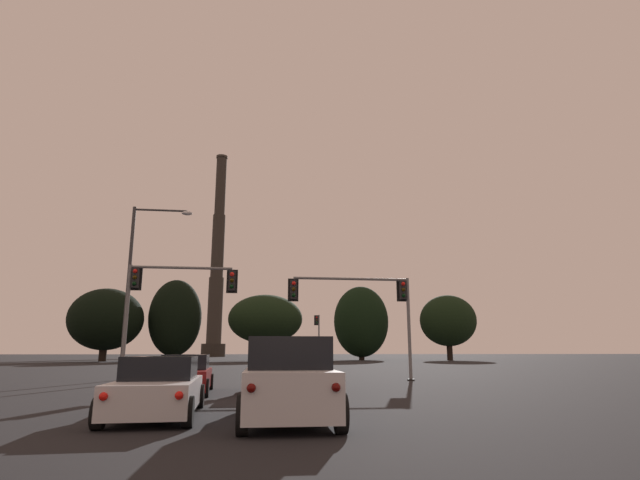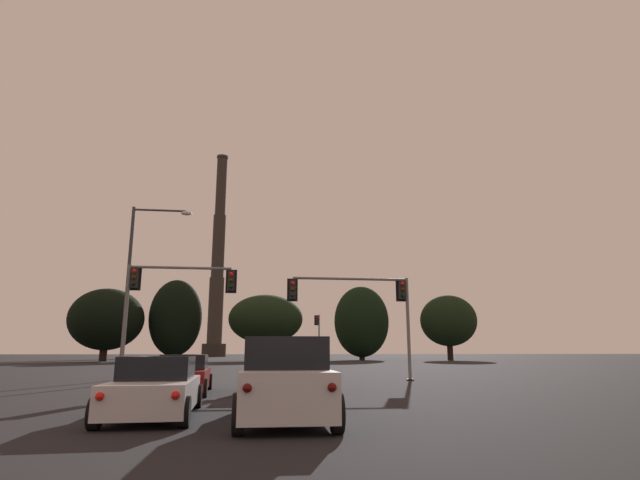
{
  "view_description": "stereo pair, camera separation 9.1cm",
  "coord_description": "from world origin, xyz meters",
  "views": [
    {
      "loc": [
        -0.89,
        0.31,
        1.55
      ],
      "look_at": [
        5.87,
        52.18,
        13.26
      ],
      "focal_mm": 28.0,
      "sensor_mm": 36.0,
      "label": 1
    },
    {
      "loc": [
        -0.8,
        0.3,
        1.55
      ],
      "look_at": [
        5.87,
        52.18,
        13.26
      ],
      "focal_mm": 28.0,
      "sensor_mm": 36.0,
      "label": 2
    }
  ],
  "objects": [
    {
      "name": "treeline_left_mid",
      "position": [
        18.75,
        92.02,
        6.98
      ],
      "size": [
        10.09,
        9.08,
        13.47
      ],
      "color": "black",
      "rests_on": "ground_plane"
    },
    {
      "name": "suv_center_lane_front",
      "position": [
        0.23,
        20.75,
        0.9
      ],
      "size": [
        2.22,
        4.95,
        1.86
      ],
      "rotation": [
        0.0,
        0.0,
        -0.03
      ],
      "color": "maroon",
      "rests_on": "ground_plane"
    },
    {
      "name": "treeline_far_right",
      "position": [
        33.77,
        87.46,
        6.98
      ],
      "size": [
        10.15,
        9.13,
        11.56
      ],
      "color": "black",
      "rests_on": "ground_plane"
    },
    {
      "name": "treeline_center_right",
      "position": [
        -14.25,
        88.13,
        7.14
      ],
      "size": [
        8.76,
        7.88,
        13.57
      ],
      "color": "black",
      "rests_on": "ground_plane"
    },
    {
      "name": "sedan_left_lane_front",
      "position": [
        -3.44,
        20.41,
        0.67
      ],
      "size": [
        2.15,
        4.76,
        1.43
      ],
      "rotation": [
        0.0,
        0.0,
        0.04
      ],
      "color": "maroon",
      "rests_on": "ground_plane"
    },
    {
      "name": "treeline_far_left",
      "position": [
        0.96,
        86.37,
        6.91
      ],
      "size": [
        12.57,
        11.31,
        11.03
      ],
      "color": "black",
      "rests_on": "ground_plane"
    },
    {
      "name": "smokestack",
      "position": [
        -12.66,
        152.83,
        24.46
      ],
      "size": [
        7.05,
        7.05,
        62.55
      ],
      "color": "#2B2722",
      "rests_on": "ground_plane"
    },
    {
      "name": "sedan_left_lane_second",
      "position": [
        -3.16,
        13.39,
        0.67
      ],
      "size": [
        2.15,
        4.76,
        1.43
      ],
      "rotation": [
        0.0,
        0.0,
        0.04
      ],
      "color": "silver",
      "rests_on": "ground_plane"
    },
    {
      "name": "treeline_right_mid",
      "position": [
        -24.63,
        85.17,
        6.62
      ],
      "size": [
        11.73,
        10.56,
        11.56
      ],
      "color": "black",
      "rests_on": "ground_plane"
    },
    {
      "name": "traffic_light_overhead_left",
      "position": [
        -5.45,
        26.62,
        4.52
      ],
      "size": [
        5.65,
        0.5,
        5.9
      ],
      "color": "slate",
      "rests_on": "ground_plane"
    },
    {
      "name": "suv_center_lane_second",
      "position": [
        -0.09,
        12.27,
        0.9
      ],
      "size": [
        2.18,
        4.93,
        1.86
      ],
      "rotation": [
        0.0,
        0.0,
        -0.02
      ],
      "color": "silver",
      "rests_on": "ground_plane"
    },
    {
      "name": "street_lamp",
      "position": [
        -7.64,
        29.91,
        6.0
      ],
      "size": [
        3.46,
        0.36,
        9.92
      ],
      "color": "#38383A",
      "rests_on": "ground_plane"
    },
    {
      "name": "traffic_light_far_right",
      "position": [
        7.03,
        63.21,
        3.97
      ],
      "size": [
        0.78,
        0.5,
        6.06
      ],
      "color": "slate",
      "rests_on": "ground_plane"
    },
    {
      "name": "traffic_light_overhead_right",
      "position": [
        5.24,
        27.25,
        4.31
      ],
      "size": [
        6.89,
        0.5,
        5.57
      ],
      "color": "slate",
      "rests_on": "ground_plane"
    }
  ]
}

